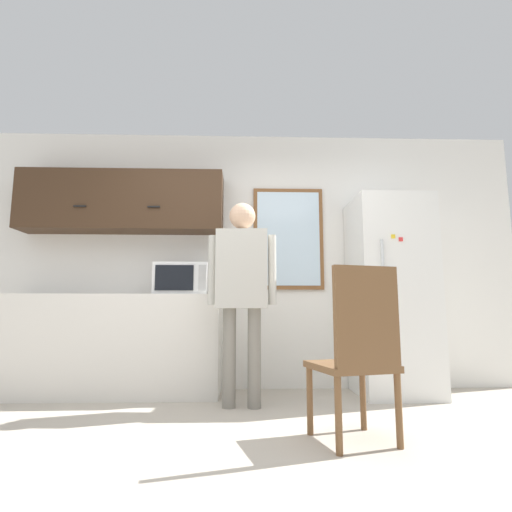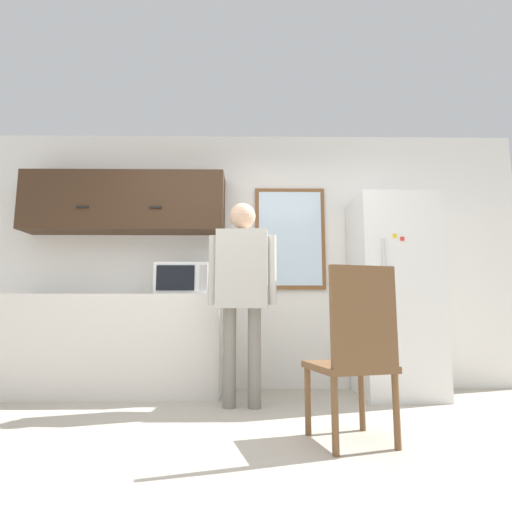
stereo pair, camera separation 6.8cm
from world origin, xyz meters
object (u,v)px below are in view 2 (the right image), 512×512
microwave (184,280)px  person (242,279)px  chair (356,349)px  refrigerator (393,295)px

microwave → person: bearing=-40.7°
microwave → chair: size_ratio=0.48×
refrigerator → chair: refrigerator is taller
refrigerator → chair: bearing=-117.8°
chair → microwave: bearing=-63.3°
microwave → person: size_ratio=0.29×
person → refrigerator: (1.44, 0.45, -0.11)m
microwave → refrigerator: refrigerator is taller
microwave → refrigerator: 2.03m
microwave → chair: 2.01m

